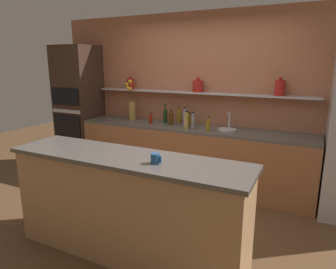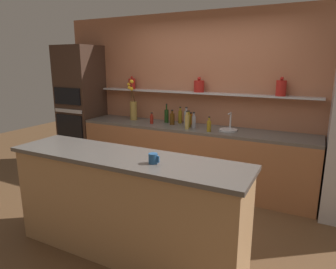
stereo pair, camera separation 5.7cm
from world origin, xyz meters
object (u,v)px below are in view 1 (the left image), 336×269
(bottle_spirit_9, at_px, (171,119))
(flower_vase, at_px, (132,107))
(bottle_spirit_4, at_px, (186,121))
(bottle_sauce_5, at_px, (190,119))
(bottle_wine_3, at_px, (165,116))
(bottle_spirit_6, at_px, (185,118))
(sink_fixture, at_px, (227,128))
(bottle_oil_8, at_px, (188,121))
(bottle_spirit_7, at_px, (193,121))
(bottle_oil_2, at_px, (179,116))
(coffee_mug, at_px, (155,159))
(bottle_sauce_0, at_px, (151,119))
(oven_tower, at_px, (79,107))
(bottle_oil_1, at_px, (208,126))

(bottle_spirit_9, bearing_deg, flower_vase, 175.55)
(bottle_spirit_4, distance_m, bottle_sauce_5, 0.35)
(bottle_wine_3, relative_size, bottle_spirit_6, 1.07)
(sink_fixture, height_order, bottle_oil_8, sink_fixture)
(bottle_spirit_7, bearing_deg, bottle_oil_2, 144.31)
(bottle_sauce_5, xyz_separation_m, bottle_spirit_9, (-0.24, -0.15, 0.01))
(flower_vase, distance_m, bottle_oil_8, 1.07)
(flower_vase, distance_m, coffee_mug, 2.55)
(bottle_oil_2, distance_m, bottle_spirit_6, 0.20)
(sink_fixture, bearing_deg, bottle_sauce_5, 166.27)
(bottle_sauce_5, bearing_deg, bottle_oil_2, 176.36)
(bottle_sauce_0, distance_m, bottle_oil_2, 0.45)
(bottle_sauce_0, xyz_separation_m, bottle_oil_2, (0.38, 0.25, 0.03))
(bottle_wine_3, bearing_deg, oven_tower, -175.56)
(sink_fixture, height_order, bottle_spirit_4, bottle_spirit_4)
(sink_fixture, height_order, bottle_oil_2, bottle_oil_2)
(bottle_spirit_9, bearing_deg, bottle_oil_1, -16.37)
(bottle_spirit_6, relative_size, bottle_oil_8, 1.13)
(bottle_wine_3, xyz_separation_m, bottle_spirit_9, (0.16, -0.11, -0.02))
(sink_fixture, xyz_separation_m, bottle_sauce_5, (-0.64, 0.16, 0.05))
(bottle_wine_3, relative_size, bottle_sauce_5, 1.62)
(bottle_spirit_4, bearing_deg, bottle_oil_1, -2.46)
(sink_fixture, distance_m, bottle_spirit_7, 0.51)
(oven_tower, distance_m, bottle_spirit_7, 2.21)
(oven_tower, height_order, coffee_mug, oven_tower)
(sink_fixture, relative_size, bottle_oil_1, 1.23)
(bottle_wine_3, distance_m, bottle_spirit_6, 0.38)
(bottle_oil_1, xyz_separation_m, bottle_spirit_7, (-0.28, 0.13, 0.01))
(flower_vase, relative_size, sink_fixture, 2.54)
(bottle_sauce_0, bearing_deg, bottle_wine_3, 50.14)
(bottle_oil_8, bearing_deg, bottle_oil_1, -20.77)
(oven_tower, bearing_deg, bottle_spirit_7, -1.41)
(bottle_wine_3, xyz_separation_m, coffee_mug, (0.95, -2.08, 0.03))
(bottle_sauce_5, relative_size, coffee_mug, 1.89)
(oven_tower, relative_size, flower_vase, 3.21)
(bottle_spirit_6, bearing_deg, bottle_wine_3, 169.68)
(bottle_wine_3, bearing_deg, bottle_oil_2, 13.87)
(bottle_wine_3, bearing_deg, bottle_oil_8, -20.37)
(bottle_spirit_4, bearing_deg, coffee_mug, -75.44)
(flower_vase, distance_m, bottle_spirit_7, 1.15)
(flower_vase, height_order, bottle_spirit_4, flower_vase)
(bottle_oil_2, distance_m, bottle_oil_8, 0.33)
(coffee_mug, bearing_deg, bottle_oil_1, 94.05)
(bottle_sauce_0, bearing_deg, coffee_mug, -59.54)
(bottle_wine_3, bearing_deg, flower_vase, -174.80)
(bottle_spirit_6, bearing_deg, bottle_sauce_5, 75.50)
(flower_vase, relative_size, bottle_oil_8, 2.68)
(bottle_oil_8, distance_m, bottle_spirit_9, 0.31)
(sink_fixture, height_order, bottle_oil_1, sink_fixture)
(bottle_oil_2, relative_size, bottle_spirit_7, 1.11)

